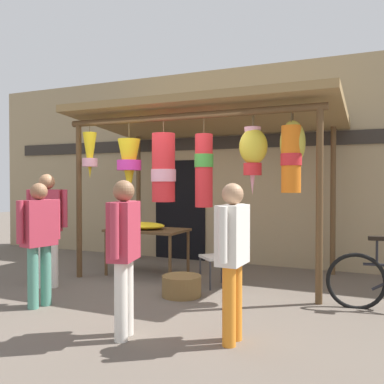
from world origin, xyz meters
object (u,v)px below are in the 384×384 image
at_px(wicker_basket_by_table, 182,286).
at_px(passerby_at_right, 47,221).
at_px(folding_chair, 221,252).
at_px(vendor_in_orange, 232,250).
at_px(flower_heap_on_table, 143,226).
at_px(display_table, 147,234).
at_px(shopper_by_bananas, 124,246).
at_px(customer_foreground, 39,235).

height_order(wicker_basket_by_table, passerby_at_right, passerby_at_right).
distance_m(folding_chair, vendor_in_orange, 2.26).
xyz_separation_m(folding_chair, vendor_in_orange, (0.86, -2.06, 0.40)).
bearing_deg(flower_heap_on_table, folding_chair, -7.52).
xyz_separation_m(display_table, passerby_at_right, (-0.91, -1.36, 0.30)).
height_order(shopper_by_bananas, passerby_at_right, passerby_at_right).
bearing_deg(shopper_by_bananas, flower_heap_on_table, 116.78).
bearing_deg(folding_chair, display_table, 170.11).
bearing_deg(passerby_at_right, customer_foreground, -52.48).
relative_size(display_table, passerby_at_right, 0.77).
xyz_separation_m(folding_chair, shopper_by_bananas, (-0.17, -2.36, 0.42)).
xyz_separation_m(shopper_by_bananas, passerby_at_right, (-2.14, 1.24, 0.07)).
bearing_deg(passerby_at_right, display_table, 56.23).
distance_m(folding_chair, shopper_by_bananas, 2.41).
bearing_deg(shopper_by_bananas, vendor_in_orange, 16.68).
xyz_separation_m(wicker_basket_by_table, vendor_in_orange, (1.16, -1.31, 0.76)).
bearing_deg(passerby_at_right, shopper_by_bananas, -30.18).
relative_size(wicker_basket_by_table, shopper_by_bananas, 0.34).
distance_m(wicker_basket_by_table, vendor_in_orange, 1.90).
bearing_deg(passerby_at_right, flower_heap_on_table, 57.07).
bearing_deg(display_table, wicker_basket_by_table, -42.02).
height_order(flower_heap_on_table, shopper_by_bananas, shopper_by_bananas).
xyz_separation_m(customer_foreground, passerby_at_right, (-0.61, 0.79, 0.09)).
distance_m(display_table, vendor_in_orange, 3.23).
distance_m(wicker_basket_by_table, passerby_at_right, 2.22).
xyz_separation_m(folding_chair, passerby_at_right, (-2.31, -1.12, 0.49)).
relative_size(display_table, wicker_basket_by_table, 2.41).
height_order(customer_foreground, passerby_at_right, passerby_at_right).
height_order(folding_chair, customer_foreground, customer_foreground).
relative_size(customer_foreground, shopper_by_bananas, 0.98).
xyz_separation_m(wicker_basket_by_table, customer_foreground, (-1.41, -1.16, 0.76)).
bearing_deg(flower_heap_on_table, wicker_basket_by_table, -38.99).
distance_m(flower_heap_on_table, customer_foreground, 2.12).
relative_size(flower_heap_on_table, folding_chair, 0.95).
bearing_deg(flower_heap_on_table, customer_foreground, -96.58).
bearing_deg(vendor_in_orange, folding_chair, 112.65).
distance_m(wicker_basket_by_table, shopper_by_bananas, 1.80).
height_order(display_table, vendor_in_orange, vendor_in_orange).
relative_size(wicker_basket_by_table, vendor_in_orange, 0.35).
xyz_separation_m(display_table, folding_chair, (1.40, -0.24, -0.19)).
height_order(display_table, flower_heap_on_table, flower_heap_on_table).
height_order(flower_heap_on_table, folding_chair, flower_heap_on_table).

